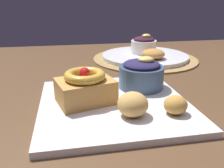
% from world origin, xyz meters
% --- Properties ---
extents(dining_table, '(1.35, 1.15, 0.73)m').
position_xyz_m(dining_table, '(0.00, 0.00, 0.65)').
color(dining_table, brown).
rests_on(dining_table, ground_plane).
extents(woven_placemat, '(0.35, 0.35, 0.00)m').
position_xyz_m(woven_placemat, '(0.12, 0.27, 0.73)').
color(woven_placemat, '#997A47').
rests_on(woven_placemat, dining_table).
extents(front_plate, '(0.28, 0.28, 0.01)m').
position_xyz_m(front_plate, '(-0.05, -0.08, 0.74)').
color(front_plate, white).
rests_on(front_plate, dining_table).
extents(cake_slice, '(0.12, 0.10, 0.07)m').
position_xyz_m(cake_slice, '(-0.10, -0.08, 0.77)').
color(cake_slice, '#C68E47').
rests_on(cake_slice, front_plate).
extents(berry_ramekin, '(0.10, 0.10, 0.07)m').
position_xyz_m(berry_ramekin, '(0.02, -0.02, 0.77)').
color(berry_ramekin, '#3D5675').
rests_on(berry_ramekin, front_plate).
extents(fritter_front, '(0.05, 0.05, 0.04)m').
position_xyz_m(fritter_front, '(-0.03, -0.15, 0.76)').
color(fritter_front, tan).
rests_on(fritter_front, front_plate).
extents(fritter_middle, '(0.04, 0.04, 0.03)m').
position_xyz_m(fritter_middle, '(0.04, -0.15, 0.76)').
color(fritter_middle, gold).
rests_on(fritter_middle, front_plate).
extents(back_plate, '(0.29, 0.29, 0.01)m').
position_xyz_m(back_plate, '(0.12, 0.27, 0.74)').
color(back_plate, white).
rests_on(back_plate, woven_placemat).
extents(back_ramekin, '(0.09, 0.09, 0.07)m').
position_xyz_m(back_ramekin, '(0.13, 0.29, 0.78)').
color(back_ramekin, white).
rests_on(back_ramekin, back_plate).
extents(back_pastry, '(0.07, 0.07, 0.03)m').
position_xyz_m(back_pastry, '(0.13, 0.20, 0.76)').
color(back_pastry, '#B77F3D').
rests_on(back_pastry, back_plate).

